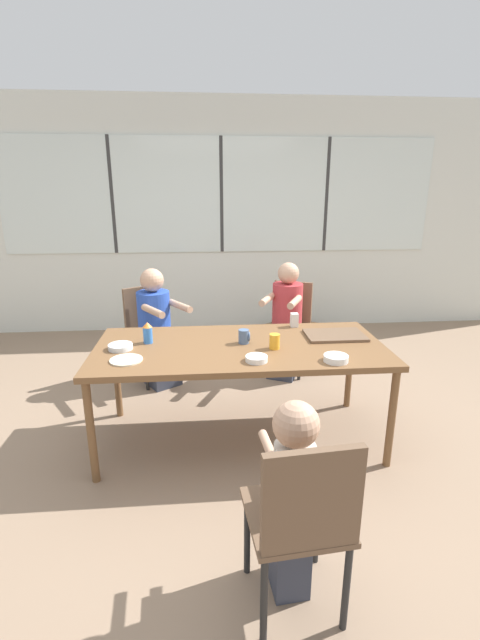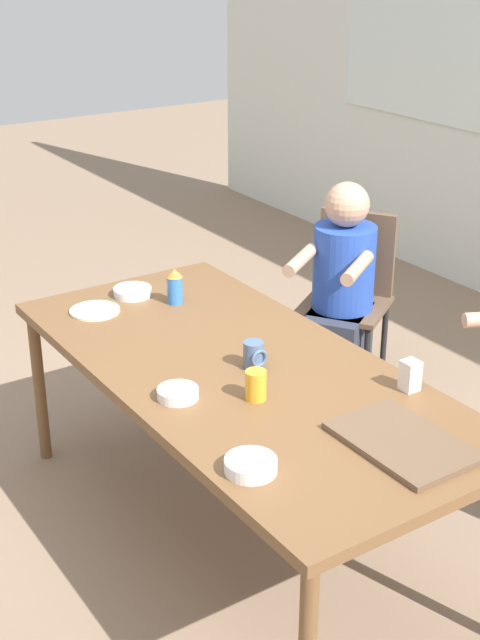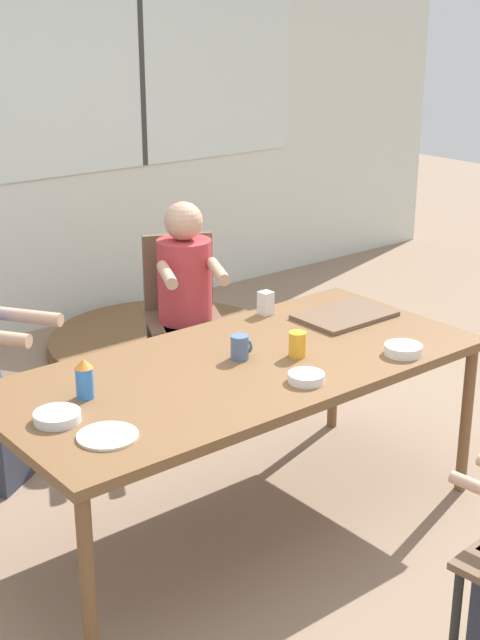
% 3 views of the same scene
% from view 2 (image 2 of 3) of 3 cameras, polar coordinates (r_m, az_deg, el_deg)
% --- Properties ---
extents(ground_plane, '(16.00, 16.00, 0.00)m').
position_cam_2_polar(ground_plane, '(3.53, 0.00, -13.55)').
color(ground_plane, '#8C725B').
extents(dining_table, '(1.98, 0.92, 0.72)m').
position_cam_2_polar(dining_table, '(3.17, 0.00, -3.83)').
color(dining_table, brown).
rests_on(dining_table, ground_plane).
extents(chair_for_man_blue_shirt, '(0.55, 0.55, 0.88)m').
position_cam_2_polar(chair_for_man_blue_shirt, '(4.44, 7.08, 2.27)').
color(chair_for_man_blue_shirt, brown).
rests_on(chair_for_man_blue_shirt, ground_plane).
extents(person_man_blue_shirt, '(0.54, 0.61, 1.08)m').
position_cam_2_polar(person_man_blue_shirt, '(4.30, 6.43, 1.07)').
color(person_man_blue_shirt, '#333847').
rests_on(person_man_blue_shirt, ground_plane).
extents(food_tray_dark, '(0.42, 0.28, 0.02)m').
position_cam_2_polar(food_tray_dark, '(2.73, 10.37, -7.68)').
color(food_tray_dark, brown).
rests_on(food_tray_dark, dining_table).
extents(coffee_mug, '(0.08, 0.07, 0.10)m').
position_cam_2_polar(coffee_mug, '(3.12, 0.90, -2.25)').
color(coffee_mug, slate).
rests_on(coffee_mug, dining_table).
extents(sippy_cup, '(0.07, 0.07, 0.15)m').
position_cam_2_polar(sippy_cup, '(3.66, -4.20, 2.20)').
color(sippy_cup, blue).
rests_on(sippy_cup, dining_table).
extents(juice_glass, '(0.07, 0.07, 0.10)m').
position_cam_2_polar(juice_glass, '(2.91, 1.02, -4.19)').
color(juice_glass, gold).
rests_on(juice_glass, dining_table).
extents(milk_carton_small, '(0.06, 0.06, 0.11)m').
position_cam_2_polar(milk_carton_small, '(3.02, 10.83, -3.51)').
color(milk_carton_small, silver).
rests_on(milk_carton_small, dining_table).
extents(bowl_white_shallow, '(0.16, 0.16, 0.03)m').
position_cam_2_polar(bowl_white_shallow, '(3.77, -6.89, 1.81)').
color(bowl_white_shallow, silver).
rests_on(bowl_white_shallow, dining_table).
extents(bowl_cereal, '(0.15, 0.15, 0.04)m').
position_cam_2_polar(bowl_cereal, '(2.56, 0.69, -9.29)').
color(bowl_cereal, white).
rests_on(bowl_cereal, dining_table).
extents(bowl_fruit, '(0.14, 0.14, 0.03)m').
position_cam_2_polar(bowl_fruit, '(2.94, -4.00, -4.70)').
color(bowl_fruit, white).
rests_on(bowl_fruit, dining_table).
extents(plate_tortillas, '(0.20, 0.20, 0.01)m').
position_cam_2_polar(plate_tortillas, '(3.63, -9.27, 0.59)').
color(plate_tortillas, beige).
rests_on(plate_tortillas, dining_table).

